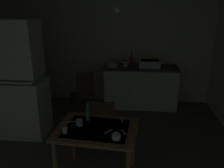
# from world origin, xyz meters

# --- Properties ---
(ground_plane) EXTENTS (5.35, 5.35, 0.00)m
(ground_plane) POSITION_xyz_m (0.00, 0.00, 0.00)
(ground_plane) COLOR #544D43
(wall_back) EXTENTS (4.38, 0.10, 2.42)m
(wall_back) POSITION_xyz_m (0.00, 2.23, 1.21)
(wall_back) COLOR beige
(wall_back) RESTS_ON ground
(hutch_cabinet) EXTENTS (1.05, 0.60, 1.97)m
(hutch_cabinet) POSITION_xyz_m (-1.60, 0.44, 0.92)
(hutch_cabinet) COLOR beige
(hutch_cabinet) RESTS_ON ground
(counter_cabinet) EXTENTS (1.60, 0.64, 0.91)m
(counter_cabinet) POSITION_xyz_m (0.58, 1.86, 0.46)
(counter_cabinet) COLOR beige
(counter_cabinet) RESTS_ON ground
(sink_basin) EXTENTS (0.44, 0.34, 0.15)m
(sink_basin) POSITION_xyz_m (0.75, 1.86, 0.99)
(sink_basin) COLOR silver
(sink_basin) RESTS_ON counter_cabinet
(hand_pump) EXTENTS (0.05, 0.27, 0.39)m
(hand_pump) POSITION_xyz_m (0.36, 1.90, 1.08)
(hand_pump) COLOR #B21E19
(hand_pump) RESTS_ON counter_cabinet
(mixing_bowl_counter) EXTENTS (0.24, 0.24, 0.08)m
(mixing_bowl_counter) POSITION_xyz_m (-0.05, 1.81, 0.95)
(mixing_bowl_counter) COLOR beige
(mixing_bowl_counter) RESTS_ON counter_cabinet
(stoneware_crock) EXTENTS (0.11, 0.11, 0.13)m
(stoneware_crock) POSITION_xyz_m (0.23, 1.84, 0.97)
(stoneware_crock) COLOR beige
(stoneware_crock) RESTS_ON counter_cabinet
(dining_table) EXTENTS (1.05, 0.84, 0.72)m
(dining_table) POSITION_xyz_m (-0.01, -0.57, 0.62)
(dining_table) COLOR brown
(dining_table) RESTS_ON ground
(chair_far_side) EXTENTS (0.43, 0.43, 0.87)m
(chair_far_side) POSITION_xyz_m (-0.01, 0.03, 0.46)
(chair_far_side) COLOR #503422
(chair_far_side) RESTS_ON ground
(chair_by_counter) EXTENTS (0.56, 0.56, 0.95)m
(chair_by_counter) POSITION_xyz_m (-0.58, 1.24, 0.50)
(chair_by_counter) COLOR #4C3323
(chair_by_counter) RESTS_ON ground
(serving_bowl_wide) EXTENTS (0.10, 0.10, 0.06)m
(serving_bowl_wide) POSITION_xyz_m (0.25, -0.80, 0.75)
(serving_bowl_wide) COLOR white
(serving_bowl_wide) RESTS_ON dining_table
(teacup_cream) EXTENTS (0.08, 0.08, 0.08)m
(teacup_cream) POSITION_xyz_m (-0.24, -0.53, 0.76)
(teacup_cream) COLOR #ADD1C1
(teacup_cream) RESTS_ON dining_table
(teacup_mint) EXTENTS (0.06, 0.06, 0.07)m
(teacup_mint) POSITION_xyz_m (-0.36, -0.72, 0.76)
(teacup_mint) COLOR beige
(teacup_mint) RESTS_ON dining_table
(glass_bottle) EXTENTS (0.06, 0.06, 0.24)m
(glass_bottle) POSITION_xyz_m (-0.16, -0.37, 0.82)
(glass_bottle) COLOR #4C7F56
(glass_bottle) RESTS_ON dining_table
(table_knife) EXTENTS (0.18, 0.07, 0.00)m
(table_knife) POSITION_xyz_m (-0.38, -0.44, 0.73)
(table_knife) COLOR silver
(table_knife) RESTS_ON dining_table
(teaspoon_near_bowl) EXTENTS (0.10, 0.12, 0.00)m
(teaspoon_near_bowl) POSITION_xyz_m (0.15, -0.64, 0.73)
(teaspoon_near_bowl) COLOR beige
(teaspoon_near_bowl) RESTS_ON dining_table
(teaspoon_by_cup) EXTENTS (0.04, 0.12, 0.00)m
(teaspoon_by_cup) POSITION_xyz_m (0.29, -0.32, 0.73)
(teaspoon_by_cup) COLOR beige
(teaspoon_by_cup) RESTS_ON dining_table
(serving_spoon) EXTENTS (0.08, 0.12, 0.00)m
(serving_spoon) POSITION_xyz_m (0.33, -0.64, 0.73)
(serving_spoon) COLOR beige
(serving_spoon) RESTS_ON dining_table
(pendant_bulb) EXTENTS (0.08, 0.08, 0.08)m
(pendant_bulb) POSITION_xyz_m (0.17, 0.22, 2.11)
(pendant_bulb) COLOR #F9EFCC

